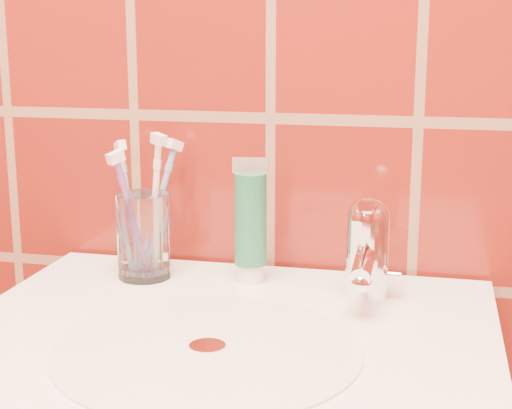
# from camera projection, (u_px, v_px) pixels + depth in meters

# --- Properties ---
(glass_tumbler) EXTENTS (0.09, 0.09, 0.11)m
(glass_tumbler) POSITION_uv_depth(u_px,v_px,m) (144.00, 236.00, 0.96)
(glass_tumbler) COLOR white
(glass_tumbler) RESTS_ON pedestal_sink
(toothpaste_tube) EXTENTS (0.04, 0.04, 0.15)m
(toothpaste_tube) POSITION_uv_depth(u_px,v_px,m) (251.00, 225.00, 0.94)
(toothpaste_tube) COLOR white
(toothpaste_tube) RESTS_ON pedestal_sink
(faucet) EXTENTS (0.05, 0.11, 0.12)m
(faucet) POSITION_uv_depth(u_px,v_px,m) (367.00, 246.00, 0.88)
(faucet) COLOR white
(faucet) RESTS_ON pedestal_sink
(toothbrush_0) EXTENTS (0.10, 0.11, 0.18)m
(toothbrush_0) POSITION_uv_depth(u_px,v_px,m) (133.00, 218.00, 0.94)
(toothbrush_0) COLOR #7A4798
(toothbrush_0) RESTS_ON glass_tumbler
(toothbrush_1) EXTENTS (0.12, 0.15, 0.19)m
(toothbrush_1) POSITION_uv_depth(u_px,v_px,m) (158.00, 208.00, 0.99)
(toothbrush_1) COLOR #6E8AC4
(toothbrush_1) RESTS_ON glass_tumbler
(toothbrush_2) EXTENTS (0.08, 0.07, 0.19)m
(toothbrush_2) POSITION_uv_depth(u_px,v_px,m) (155.00, 207.00, 0.95)
(toothbrush_2) COLOR white
(toothbrush_2) RESTS_ON glass_tumbler
(toothbrush_3) EXTENTS (0.13, 0.14, 0.18)m
(toothbrush_3) POSITION_uv_depth(u_px,v_px,m) (129.00, 209.00, 0.98)
(toothbrush_3) COLOR #678FB8
(toothbrush_3) RESTS_ON glass_tumbler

